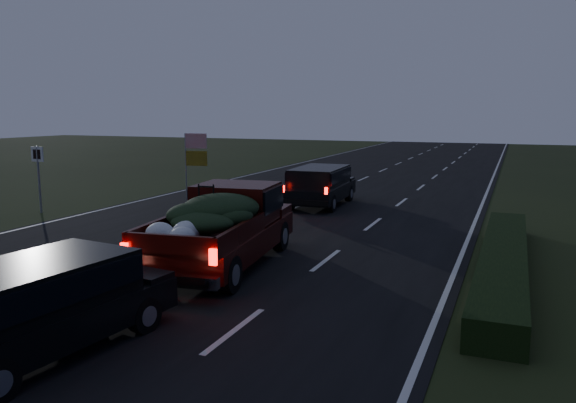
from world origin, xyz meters
The scene contains 7 objects.
ground centered at (0.00, 0.00, 0.00)m, with size 120.00×120.00×0.00m, color black.
road_asphalt centered at (0.00, 0.00, 0.01)m, with size 14.00×120.00×0.02m, color black.
hedge_row centered at (7.80, 3.00, 0.30)m, with size 1.00×10.00×0.60m, color black.
route_sign centered at (-8.50, 5.00, 1.66)m, with size 0.55×0.08×2.50m.
pickup_truck centered at (1.38, 1.16, 1.08)m, with size 2.75×5.73×2.89m.
lead_suv centered at (0.70, 10.45, 0.96)m, with size 2.06×4.52×1.27m.
rear_suv centered at (1.25, -4.55, 0.92)m, with size 2.24×4.42×1.22m.
Camera 1 is at (7.94, -10.70, 3.76)m, focal length 35.00 mm.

